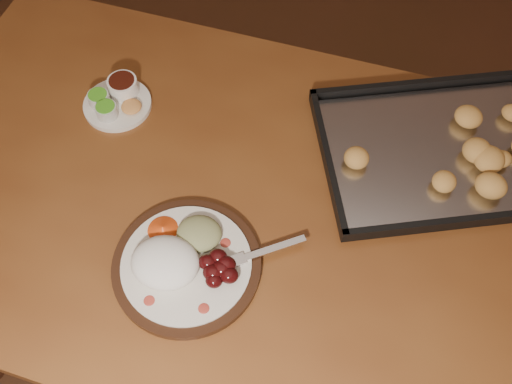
# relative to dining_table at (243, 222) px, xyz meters

# --- Properties ---
(ground) EXTENTS (4.00, 4.00, 0.00)m
(ground) POSITION_rel_dining_table_xyz_m (-0.28, -0.15, -0.65)
(ground) COLOR #542E1D
(ground) RESTS_ON ground
(dining_table) EXTENTS (1.59, 1.06, 0.75)m
(dining_table) POSITION_rel_dining_table_xyz_m (0.00, 0.00, 0.00)
(dining_table) COLOR brown
(dining_table) RESTS_ON ground
(dinner_plate) EXTENTS (0.36, 0.28, 0.06)m
(dinner_plate) POSITION_rel_dining_table_xyz_m (-0.08, -0.17, 0.12)
(dinner_plate) COLOR black
(dinner_plate) RESTS_ON dining_table
(condiment_saucer) EXTENTS (0.15, 0.15, 0.05)m
(condiment_saucer) POSITION_rel_dining_table_xyz_m (-0.33, 0.19, 0.12)
(condiment_saucer) COLOR white
(condiment_saucer) RESTS_ON dining_table
(baking_tray) EXTENTS (0.59, 0.51, 0.05)m
(baking_tray) POSITION_rel_dining_table_xyz_m (0.39, 0.19, 0.11)
(baking_tray) COLOR black
(baking_tray) RESTS_ON dining_table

